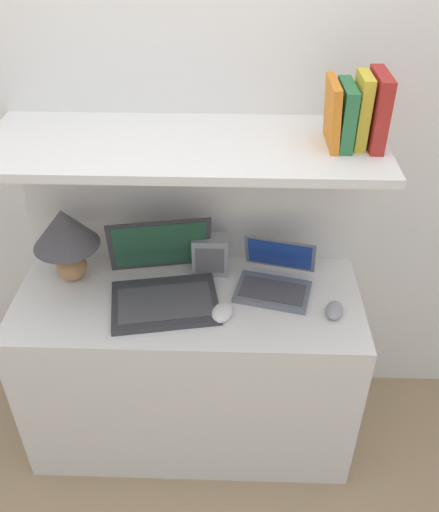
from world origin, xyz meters
TOP-DOWN VIEW (x-y plane):
  - ground_plane at (0.00, 0.00)m, footprint 12.00×12.00m
  - wall_back at (0.00, 0.58)m, footprint 6.00×0.05m
  - desk at (0.00, 0.26)m, footprint 1.24×0.51m
  - back_riser at (0.00, 0.53)m, footprint 1.24×0.04m
  - shelf at (0.00, 0.32)m, footprint 1.24×0.46m
  - table_lamp at (-0.44, 0.36)m, footprint 0.24×0.24m
  - laptop_large at (-0.09, 0.27)m, footprint 0.42×0.41m
  - laptop_small at (0.31, 0.33)m, footprint 0.31×0.29m
  - computer_mouse at (0.13, 0.17)m, footprint 0.09×0.12m
  - second_mouse at (0.51, 0.19)m, footprint 0.08×0.11m
  - router_box at (0.07, 0.42)m, footprint 0.13×0.08m
  - book_red at (0.57, 0.32)m, footprint 0.04×0.18m
  - book_yellow at (0.52, 0.32)m, footprint 0.03×0.13m
  - book_green at (0.48, 0.32)m, footprint 0.04×0.17m
  - book_orange at (0.44, 0.32)m, footprint 0.04×0.18m

SIDE VIEW (x-z plane):
  - ground_plane at x=0.00m, z-range 0.00..0.00m
  - desk at x=0.00m, z-range 0.00..0.72m
  - back_riser at x=0.00m, z-range 0.00..1.26m
  - computer_mouse at x=0.13m, z-range 0.72..0.75m
  - second_mouse at x=0.51m, z-range 0.72..0.75m
  - laptop_small at x=0.31m, z-range 0.67..0.84m
  - laptop_large at x=-0.09m, z-range 0.64..0.90m
  - router_box at x=0.07m, z-range 0.72..0.87m
  - table_lamp at x=-0.44m, z-range 0.77..1.06m
  - wall_back at x=0.00m, z-range 0.00..2.40m
  - shelf at x=0.00m, z-range 1.26..1.29m
  - book_green at x=0.48m, z-range 1.29..1.47m
  - book_orange at x=0.44m, z-range 1.29..1.48m
  - book_yellow at x=0.52m, z-range 1.29..1.49m
  - book_red at x=0.57m, z-range 1.29..1.50m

